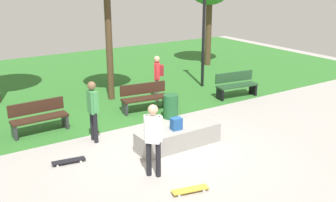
{
  "coord_description": "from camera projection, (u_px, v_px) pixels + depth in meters",
  "views": [
    {
      "loc": [
        -5.21,
        -7.98,
        4.43
      ],
      "look_at": [
        0.29,
        0.5,
        1.13
      ],
      "focal_mm": 42.42,
      "sensor_mm": 36.0,
      "label": 1
    }
  ],
  "objects": [
    {
      "name": "concrete_ledge",
      "position": [
        178.0,
        137.0,
        10.5
      ],
      "size": [
        2.32,
        0.72,
        0.51
      ],
      "primitive_type": "cube",
      "color": "gray",
      "rests_on": "ground_plane"
    },
    {
      "name": "backpack_on_ledge",
      "position": [
        176.0,
        124.0,
        10.29
      ],
      "size": [
        0.29,
        0.21,
        0.32
      ],
      "primitive_type": "cube",
      "rotation": [
        0.0,
        0.0,
        6.23
      ],
      "color": "#1E4C8C",
      "rests_on": "concrete_ledge"
    },
    {
      "name": "pedestrian_with_backpack",
      "position": [
        158.0,
        74.0,
        14.03
      ],
      "size": [
        0.44,
        0.43,
        1.64
      ],
      "color": "slate",
      "rests_on": "ground_plane"
    },
    {
      "name": "park_bench_by_oak",
      "position": [
        145.0,
        97.0,
        13.15
      ],
      "size": [
        1.65,
        0.67,
        0.91
      ],
      "color": "#331E14",
      "rests_on": "ground_plane"
    },
    {
      "name": "skater_performing_trick",
      "position": [
        153.0,
        135.0,
        8.74
      ],
      "size": [
        0.37,
        0.37,
        1.71
      ],
      "color": "black",
      "rests_on": "ground_plane"
    },
    {
      "name": "park_bench_near_lamppost",
      "position": [
        236.0,
        84.0,
        14.63
      ],
      "size": [
        1.65,
        0.67,
        0.91
      ],
      "color": "#1E4223",
      "rests_on": "ground_plane"
    },
    {
      "name": "skater_watching",
      "position": [
        93.0,
        107.0,
        10.6
      ],
      "size": [
        0.22,
        0.43,
        1.7
      ],
      "color": "black",
      "rests_on": "ground_plane"
    },
    {
      "name": "ground_plane",
      "position": [
        169.0,
        149.0,
        10.43
      ],
      "size": [
        28.0,
        28.0,
        0.0
      ],
      "primitive_type": "plane",
      "color": "#9E9993"
    },
    {
      "name": "grass_lawn",
      "position": [
        66.0,
        82.0,
        16.8
      ],
      "size": [
        26.6,
        12.03,
        0.01
      ],
      "primitive_type": "cube",
      "color": "#2D6B28",
      "rests_on": "ground_plane"
    },
    {
      "name": "skateboard_spare",
      "position": [
        69.0,
        161.0,
        9.61
      ],
      "size": [
        0.82,
        0.32,
        0.08
      ],
      "color": "black",
      "rests_on": "ground_plane"
    },
    {
      "name": "cyclist_on_bicycle",
      "position": [
        111.0,
        72.0,
        15.85
      ],
      "size": [
        0.71,
        1.72,
        1.52
      ],
      "color": "black",
      "rests_on": "ground_plane"
    },
    {
      "name": "skateboard_by_ledge",
      "position": [
        190.0,
        190.0,
        8.34
      ],
      "size": [
        0.82,
        0.37,
        0.08
      ],
      "color": "gold",
      "rests_on": "ground_plane"
    },
    {
      "name": "park_bench_far_right",
      "position": [
        39.0,
        117.0,
        11.36
      ],
      "size": [
        1.62,
        0.53,
        0.91
      ],
      "color": "#331E14",
      "rests_on": "ground_plane"
    },
    {
      "name": "lamp_post",
      "position": [
        204.0,
        14.0,
        15.25
      ],
      "size": [
        0.28,
        0.28,
        4.83
      ],
      "color": "black",
      "rests_on": "ground_plane"
    },
    {
      "name": "trash_bin",
      "position": [
        171.0,
        106.0,
        12.52
      ],
      "size": [
        0.47,
        0.47,
        0.76
      ],
      "primitive_type": "cylinder",
      "color": "#1E592D",
      "rests_on": "ground_plane"
    }
  ]
}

